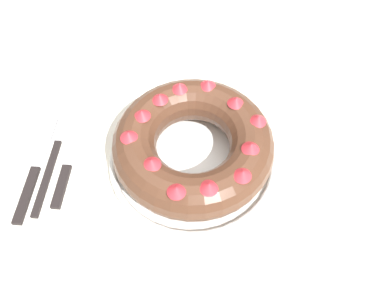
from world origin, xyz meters
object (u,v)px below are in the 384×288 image
Objects in this scene: bundt_cake at (192,144)px; fork at (53,155)px; serving_dish at (192,159)px; cake_knife at (66,167)px; serving_knife at (34,170)px.

bundt_cake reaches higher than fork.
serving_dish reaches higher than cake_knife.
bundt_cake reaches higher than serving_knife.
serving_dish is 0.05m from bundt_cake.
bundt_cake is 0.23m from cake_knife.
fork is 1.15× the size of cake_knife.
serving_knife reaches higher than fork.
fork is (-0.26, -0.00, -0.06)m from bundt_cake.
fork is at bearing -179.63° from bundt_cake.
serving_dish is at bearing 5.19° from serving_knife.
bundt_cake reaches higher than cake_knife.
serving_knife is at bearing -172.93° from bundt_cake.
fork is at bearing -179.63° from serving_dish.
fork is 0.04m from cake_knife.
serving_dish is 0.23m from cake_knife.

